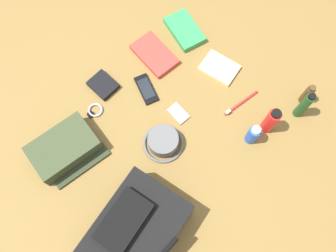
# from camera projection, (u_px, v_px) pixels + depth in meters

# --- Properties ---
(ground_plane) EXTENTS (2.64, 2.02, 0.02)m
(ground_plane) POSITION_uv_depth(u_px,v_px,m) (168.00, 130.00, 1.46)
(ground_plane) COLOR brown
(ground_plane) RESTS_ON ground
(backpack) EXTENTS (0.39, 0.31, 0.17)m
(backpack) POSITION_uv_depth(u_px,v_px,m) (135.00, 232.00, 1.24)
(backpack) COLOR black
(backpack) RESTS_ON ground_plane
(toiletry_pouch) EXTENTS (0.27, 0.24, 0.08)m
(toiletry_pouch) POSITION_uv_depth(u_px,v_px,m) (65.00, 149.00, 1.38)
(toiletry_pouch) COLOR #384228
(toiletry_pouch) RESTS_ON ground_plane
(bucket_hat) EXTENTS (0.16, 0.16, 0.07)m
(bucket_hat) POSITION_uv_depth(u_px,v_px,m) (163.00, 142.00, 1.40)
(bucket_hat) COLOR #5D5D5D
(bucket_hat) RESTS_ON ground_plane
(cologne_bottle) EXTENTS (0.03, 0.03, 0.12)m
(cologne_bottle) POSITION_uv_depth(u_px,v_px,m) (307.00, 94.00, 1.44)
(cologne_bottle) COLOR #473319
(cologne_bottle) RESTS_ON ground_plane
(shampoo_bottle) EXTENTS (0.04, 0.04, 0.17)m
(shampoo_bottle) POSITION_uv_depth(u_px,v_px,m) (304.00, 105.00, 1.39)
(shampoo_bottle) COLOR #19471E
(shampoo_bottle) RESTS_ON ground_plane
(sunscreen_spray) EXTENTS (0.05, 0.05, 0.16)m
(sunscreen_spray) POSITION_uv_depth(u_px,v_px,m) (271.00, 121.00, 1.38)
(sunscreen_spray) COLOR red
(sunscreen_spray) RESTS_ON ground_plane
(deodorant_spray) EXTENTS (0.04, 0.04, 0.12)m
(deodorant_spray) POSITION_uv_depth(u_px,v_px,m) (253.00, 135.00, 1.38)
(deodorant_spray) COLOR blue
(deodorant_spray) RESTS_ON ground_plane
(paperback_novel) EXTENTS (0.16, 0.21, 0.03)m
(paperback_novel) POSITION_uv_depth(u_px,v_px,m) (184.00, 30.00, 1.59)
(paperback_novel) COLOR #2D934C
(paperback_novel) RESTS_ON ground_plane
(travel_guidebook) EXTENTS (0.14, 0.21, 0.02)m
(travel_guidebook) POSITION_uv_depth(u_px,v_px,m) (154.00, 55.00, 1.55)
(travel_guidebook) COLOR red
(travel_guidebook) RESTS_ON ground_plane
(cell_phone) EXTENTS (0.10, 0.15, 0.01)m
(cell_phone) POSITION_uv_depth(u_px,v_px,m) (146.00, 89.00, 1.50)
(cell_phone) COLOR black
(cell_phone) RESTS_ON ground_plane
(media_player) EXTENTS (0.06, 0.09, 0.01)m
(media_player) POSITION_uv_depth(u_px,v_px,m) (178.00, 113.00, 1.46)
(media_player) COLOR #B7B7BC
(media_player) RESTS_ON ground_plane
(wristwatch) EXTENTS (0.07, 0.06, 0.01)m
(wristwatch) POSITION_uv_depth(u_px,v_px,m) (95.00, 111.00, 1.47)
(wristwatch) COLOR #99999E
(wristwatch) RESTS_ON ground_plane
(toothbrush) EXTENTS (0.17, 0.04, 0.02)m
(toothbrush) POSITION_uv_depth(u_px,v_px,m) (239.00, 104.00, 1.48)
(toothbrush) COLOR red
(toothbrush) RESTS_ON ground_plane
(wallet) EXTENTS (0.09, 0.11, 0.02)m
(wallet) POSITION_uv_depth(u_px,v_px,m) (103.00, 85.00, 1.50)
(wallet) COLOR black
(wallet) RESTS_ON ground_plane
(notepad) EXTENTS (0.13, 0.17, 0.02)m
(notepad) POSITION_uv_depth(u_px,v_px,m) (220.00, 68.00, 1.53)
(notepad) COLOR beige
(notepad) RESTS_ON ground_plane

